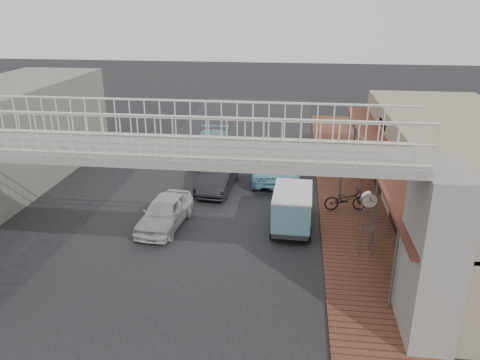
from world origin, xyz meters
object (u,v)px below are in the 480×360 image
(arrow_sign, at_px, (358,152))
(white_hatchback, at_px, (165,212))
(motorcycle_far, at_px, (322,165))
(street_clock, at_px, (369,203))
(angkot_curb, at_px, (275,165))
(angkot_far, at_px, (210,146))
(motorcycle_near, at_px, (346,199))
(dark_sedan, at_px, (218,175))
(angkot_van, at_px, (293,203))

(arrow_sign, bearing_deg, white_hatchback, -166.60)
(motorcycle_far, distance_m, street_clock, 8.81)
(white_hatchback, distance_m, angkot_curb, 7.72)
(white_hatchback, xyz_separation_m, angkot_curb, (4.29, 6.42, 0.07))
(angkot_far, bearing_deg, street_clock, -56.91)
(white_hatchback, distance_m, arrow_sign, 9.15)
(angkot_far, bearing_deg, motorcycle_near, -45.91)
(angkot_curb, height_order, arrow_sign, arrow_sign)
(dark_sedan, xyz_separation_m, angkot_van, (3.80, -3.96, 0.37))
(dark_sedan, relative_size, angkot_curb, 0.84)
(white_hatchback, xyz_separation_m, arrow_sign, (8.20, 3.65, 1.80))
(motorcycle_near, height_order, arrow_sign, arrow_sign)
(white_hatchback, relative_size, street_clock, 1.56)
(arrow_sign, bearing_deg, motorcycle_far, 101.01)
(angkot_van, bearing_deg, arrow_sign, 48.36)
(motorcycle_near, relative_size, motorcycle_far, 1.19)
(dark_sedan, distance_m, motorcycle_far, 5.91)
(angkot_curb, xyz_separation_m, motorcycle_near, (3.38, -4.00, -0.11))
(street_clock, bearing_deg, white_hatchback, 163.17)
(angkot_far, distance_m, motorcycle_far, 6.99)
(angkot_curb, distance_m, angkot_far, 5.06)
(angkot_far, height_order, angkot_van, angkot_van)
(street_clock, bearing_deg, dark_sedan, 130.86)
(angkot_far, relative_size, arrow_sign, 1.78)
(white_hatchback, xyz_separation_m, street_clock, (8.04, -1.43, 1.49))
(angkot_van, xyz_separation_m, motorcycle_near, (2.36, 1.84, -0.48))
(motorcycle_near, distance_m, motorcycle_far, 4.81)
(white_hatchback, xyz_separation_m, angkot_far, (0.20, 9.41, 0.10))
(motorcycle_far, relative_size, arrow_sign, 0.55)
(angkot_curb, relative_size, motorcycle_near, 2.69)
(angkot_curb, bearing_deg, motorcycle_near, 126.59)
(angkot_curb, xyz_separation_m, angkot_van, (1.02, -5.85, 0.37))
(white_hatchback, bearing_deg, angkot_curb, 61.50)
(angkot_curb, distance_m, motorcycle_near, 5.24)
(angkot_far, bearing_deg, angkot_curb, -38.94)
(street_clock, bearing_deg, motorcycle_near, 88.87)
(arrow_sign, bearing_deg, angkot_curb, 134.09)
(dark_sedan, distance_m, motorcycle_near, 6.51)
(dark_sedan, distance_m, street_clock, 8.96)
(dark_sedan, relative_size, street_clock, 1.77)
(angkot_far, bearing_deg, angkot_van, -62.76)
(angkot_van, distance_m, motorcycle_far, 6.77)
(white_hatchback, relative_size, motorcycle_near, 1.99)
(angkot_van, bearing_deg, angkot_curb, 101.41)
(dark_sedan, height_order, angkot_van, angkot_van)
(white_hatchback, distance_m, street_clock, 8.30)
(angkot_van, bearing_deg, motorcycle_near, 39.54)
(white_hatchback, xyz_separation_m, angkot_van, (5.31, 0.57, 0.43))
(motorcycle_far, bearing_deg, angkot_van, -179.63)
(angkot_far, xyz_separation_m, arrow_sign, (8.00, -5.75, 1.70))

